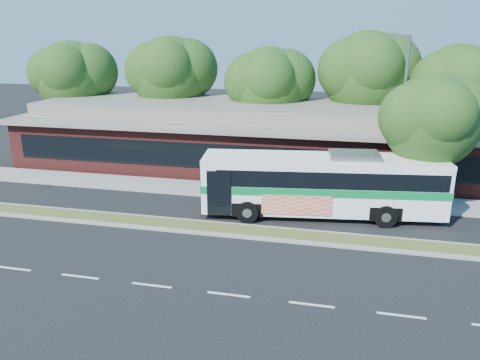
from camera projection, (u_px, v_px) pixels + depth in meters
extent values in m
plane|color=black|center=(193.00, 233.00, 22.30)|extent=(120.00, 120.00, 0.00)
cube|color=#495524|center=(197.00, 227.00, 22.84)|extent=(26.00, 1.10, 0.15)
cube|color=gray|center=(227.00, 190.00, 28.24)|extent=(44.00, 2.60, 0.12)
cube|color=black|center=(8.00, 159.00, 35.41)|extent=(14.00, 12.00, 0.01)
cube|color=maroon|center=(249.00, 142.00, 33.93)|extent=(32.00, 10.00, 3.20)
cube|color=gray|center=(249.00, 118.00, 33.41)|extent=(33.20, 11.20, 0.24)
cube|color=gray|center=(249.00, 110.00, 33.23)|extent=(30.00, 8.00, 1.00)
cube|color=black|center=(233.00, 158.00, 29.21)|extent=(30.00, 0.06, 1.60)
cylinder|color=slate|center=(401.00, 125.00, 24.52)|extent=(0.16, 0.16, 9.00)
cube|color=slate|center=(402.00, 36.00, 23.26)|extent=(0.90, 0.18, 0.14)
cylinder|color=black|center=(77.00, 123.00, 38.84)|extent=(0.44, 0.44, 3.99)
sphere|color=#1F3C14|center=(73.00, 78.00, 37.73)|extent=(5.80, 5.80, 5.80)
sphere|color=#1F3C14|center=(89.00, 72.00, 37.72)|extent=(4.52, 4.52, 4.52)
cylinder|color=black|center=(172.00, 124.00, 38.05)|extent=(0.44, 0.44, 4.20)
sphere|color=#1F3C14|center=(170.00, 75.00, 36.89)|extent=(6.00, 6.00, 6.00)
sphere|color=#1F3C14|center=(188.00, 69.00, 36.88)|extent=(4.68, 4.68, 4.68)
cylinder|color=black|center=(267.00, 133.00, 35.49)|extent=(0.44, 0.44, 3.78)
sphere|color=#1F3C14|center=(268.00, 86.00, 34.43)|extent=(5.60, 5.60, 5.60)
sphere|color=#1F3C14|center=(286.00, 79.00, 34.42)|extent=(4.37, 4.37, 4.37)
cylinder|color=black|center=(362.00, 131.00, 34.85)|extent=(0.44, 0.44, 4.41)
sphere|color=#1F3C14|center=(366.00, 75.00, 33.64)|extent=(6.20, 6.20, 6.20)
sphere|color=#1F3C14|center=(387.00, 68.00, 33.63)|extent=(4.84, 4.84, 4.84)
cylinder|color=black|center=(450.00, 141.00, 32.73)|extent=(0.44, 0.44, 3.86)
sphere|color=#1F3C14|center=(457.00, 88.00, 31.64)|extent=(5.80, 5.80, 5.80)
sphere|color=#1F3C14|center=(478.00, 81.00, 31.63)|extent=(4.52, 4.52, 4.52)
cube|color=white|center=(322.00, 184.00, 23.96)|extent=(12.38, 4.17, 2.79)
cube|color=black|center=(329.00, 173.00, 23.76)|extent=(11.42, 4.09, 0.84)
cube|color=white|center=(323.00, 160.00, 23.58)|extent=(12.40, 4.20, 0.26)
cube|color=#057736|center=(322.00, 185.00, 23.98)|extent=(12.45, 4.24, 0.38)
cube|color=black|center=(204.00, 174.00, 24.38)|extent=(0.36, 2.26, 1.73)
cube|color=black|center=(446.00, 174.00, 23.24)|extent=(0.34, 2.11, 1.12)
cube|color=#E5439E|center=(296.00, 205.00, 23.02)|extent=(3.42, 0.51, 1.01)
cube|color=slate|center=(354.00, 155.00, 23.37)|extent=(2.62, 1.93, 0.30)
cylinder|color=black|center=(247.00, 212.00, 23.42)|extent=(1.15, 0.51, 1.11)
cylinder|color=black|center=(251.00, 195.00, 25.84)|extent=(1.15, 0.51, 1.11)
cylinder|color=black|center=(385.00, 216.00, 22.84)|extent=(1.15, 0.51, 1.11)
cylinder|color=black|center=(376.00, 199.00, 25.26)|extent=(1.15, 0.51, 1.11)
imported|color=#A6A9AD|center=(97.00, 158.00, 33.26)|extent=(5.09, 3.42, 1.37)
cylinder|color=black|center=(424.00, 181.00, 24.59)|extent=(0.44, 0.44, 3.40)
sphere|color=#1F3C14|center=(432.00, 122.00, 23.66)|extent=(4.79, 4.79, 4.79)
sphere|color=#1F3C14|center=(454.00, 114.00, 23.65)|extent=(3.74, 3.74, 3.74)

